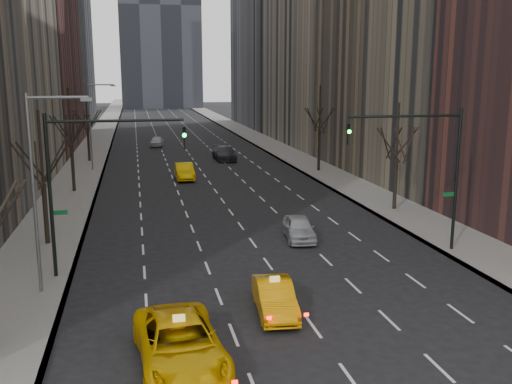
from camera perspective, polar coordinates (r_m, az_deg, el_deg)
ground at (r=20.21m, az=9.39°, el=-17.89°), size 400.00×400.00×0.00m
sidewalk_left at (r=87.04m, az=-15.65°, el=4.69°), size 4.50×320.00×0.15m
sidewalk_right at (r=88.90m, az=0.37°, el=5.26°), size 4.50×320.00×0.15m
tree_lw_b at (r=35.26m, az=-20.49°, el=0.77°), size 3.36×3.50×7.82m
tree_lw_c at (r=50.93m, az=-17.98°, el=4.43°), size 3.36×3.50×8.74m
tree_lw_d at (r=68.81m, az=-16.47°, el=5.84°), size 3.36×3.50×7.36m
tree_rw_b at (r=43.06m, az=13.86°, el=3.01°), size 3.36×3.50×7.82m
tree_rw_c at (r=59.61m, az=6.35°, el=5.89°), size 3.36×3.50×8.74m
traffic_mast_left at (r=28.75m, az=-16.72°, el=2.29°), size 6.69×0.39×8.00m
traffic_mast_right at (r=32.71m, az=17.01°, el=3.35°), size 6.69×0.39×8.00m
streetlight_near at (r=26.98m, az=-20.73°, el=1.72°), size 2.83×0.22×9.00m
streetlight_far at (r=61.60m, az=-15.98°, el=7.17°), size 2.83×0.22×9.00m
taxi_suv at (r=20.39m, az=-7.60°, el=-14.85°), size 3.27×6.29×1.69m
taxi_sedan at (r=24.45m, az=1.88°, el=-10.48°), size 1.85×4.40×1.41m
silver_sedan_ahead at (r=35.07m, az=4.33°, el=-3.59°), size 2.23×4.44×1.45m
far_taxi at (r=55.55m, az=-7.19°, el=2.07°), size 1.71×4.81×1.58m
far_suv_grey at (r=67.90m, az=-3.20°, el=3.90°), size 2.41×5.68×1.64m
far_car_white at (r=82.02m, az=-9.89°, el=5.00°), size 2.20×4.38×1.43m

